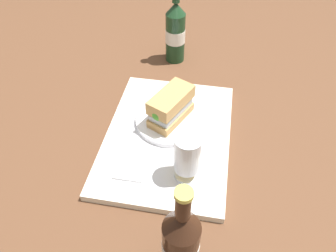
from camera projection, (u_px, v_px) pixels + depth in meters
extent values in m
plane|color=brown|center=(168.00, 139.00, 0.86)|extent=(3.00, 3.00, 0.00)
cube|color=beige|center=(168.00, 137.00, 0.86)|extent=(0.44, 0.32, 0.02)
cube|color=silver|center=(168.00, 134.00, 0.85)|extent=(0.38, 0.27, 0.00)
cylinder|color=white|center=(170.00, 120.00, 0.87)|extent=(0.19, 0.19, 0.01)
cube|color=tan|center=(170.00, 115.00, 0.86)|extent=(0.14, 0.11, 0.02)
cube|color=#9EA3A8|center=(170.00, 109.00, 0.85)|extent=(0.13, 0.10, 0.02)
cube|color=silver|center=(171.00, 106.00, 0.84)|extent=(0.12, 0.09, 0.01)
sphere|color=#47932D|center=(159.00, 114.00, 0.80)|extent=(0.04, 0.04, 0.04)
cube|color=tan|center=(171.00, 99.00, 0.82)|extent=(0.14, 0.11, 0.04)
cylinder|color=silver|center=(186.00, 174.00, 0.75)|extent=(0.06, 0.06, 0.01)
cylinder|color=silver|center=(186.00, 170.00, 0.74)|extent=(0.01, 0.01, 0.02)
cylinder|color=silver|center=(187.00, 154.00, 0.70)|extent=(0.06, 0.06, 0.09)
cylinder|color=gold|center=(187.00, 163.00, 0.72)|extent=(0.06, 0.06, 0.03)
cylinder|color=white|center=(187.00, 157.00, 0.71)|extent=(0.05, 0.05, 0.01)
cube|color=white|center=(132.00, 165.00, 0.77)|extent=(0.09, 0.07, 0.01)
cylinder|color=black|center=(180.00, 250.00, 0.57)|extent=(0.06, 0.06, 0.17)
cylinder|color=silver|center=(180.00, 248.00, 0.56)|extent=(0.07, 0.07, 0.05)
cone|color=black|center=(182.00, 222.00, 0.50)|extent=(0.06, 0.06, 0.04)
cylinder|color=black|center=(183.00, 206.00, 0.46)|extent=(0.02, 0.02, 0.05)
cylinder|color=#BFB74C|center=(184.00, 194.00, 0.44)|extent=(0.03, 0.03, 0.01)
cylinder|color=#19381E|center=(175.00, 38.00, 1.07)|extent=(0.06, 0.06, 0.17)
cylinder|color=silver|center=(175.00, 35.00, 1.06)|extent=(0.07, 0.07, 0.05)
cone|color=#19381E|center=(176.00, 8.00, 0.99)|extent=(0.06, 0.06, 0.04)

